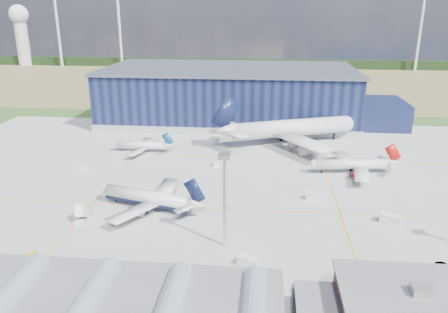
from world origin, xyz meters
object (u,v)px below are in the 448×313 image
Objects in this scene: hangar at (235,97)px; gse_van_b at (391,219)px; airliner_red at (351,159)px; gse_van_c at (248,262)px; airliner_navy at (147,191)px; gse_cart_a at (215,164)px; gse_tug_c at (300,150)px; airstair at (82,214)px; light_mast_center at (224,186)px; gse_cart_b at (83,169)px; gse_tug_b at (31,257)px; airliner_widebody at (292,119)px; gse_van_a at (316,197)px; airliner_regional at (140,142)px; car_b at (443,265)px.

gse_van_b is at bearing -65.67° from hangar.
gse_van_c is at bearing 55.00° from airliner_red.
gse_cart_a is (14.73, 36.46, -4.85)m from airliner_navy.
gse_tug_c is at bearing -59.76° from hangar.
light_mast_center is at bearing -21.99° from airstair.
gse_tug_c is 81.52m from gse_cart_b.
light_mast_center is 42.33m from airstair.
gse_tug_b is 1.08× the size of gse_tug_c.
hangar is at bearing -82.10° from airliner_navy.
airliner_red is (61.57, 34.00, -0.35)m from airliner_navy.
airstair reaches higher than gse_cart_a.
gse_tug_b is at bearing -104.63° from hangar.
airliner_widebody is 57.53m from gse_van_a.
gse_tug_c is (31.23, 19.51, -0.01)m from gse_cart_a.
airliner_widebody is 11.51× the size of gse_van_a.
airliner_red is at bearing -58.14° from hangar.
airliner_widebody reaches higher than gse_van_b.
gse_van_a reaches higher than gse_cart_b.
airliner_navy is at bearing 109.60° from airliner_regional.
airliner_red reaches higher than gse_tug_c.
gse_van_a is (24.19, 28.42, -14.22)m from light_mast_center.
airliner_navy is 34.59m from gse_tug_b.
airliner_red is 9.78× the size of gse_tug_b.
airliner_widebody is 73.67m from gse_van_b.
gse_tug_c is at bearing -53.67° from gse_cart_b.
gse_cart_a is at bearing -62.90° from gse_cart_b.
airliner_regional reaches higher than gse_van_b.
airstair is at bearing -147.94° from gse_cart_a.
hangar reaches higher than airliner_navy.
gse_tug_b is at bearing 105.97° from car_b.
airliner_widebody is 94.43m from gse_van_c.
gse_cart_a is (-32.97, 26.04, -0.54)m from gse_van_a.
airliner_navy is (-23.51, 18.00, -9.91)m from light_mast_center.
gse_tug_c is 89.05m from airstair.
airliner_regional is 4.63× the size of gse_van_b.
car_b is (24.16, -32.80, -0.67)m from gse_van_a.
hangar is 4.57× the size of airliner_red.
gse_van_b is at bearing -92.82° from airliner_widebody.
gse_cart_b is (-53.94, 45.51, -14.70)m from light_mast_center.
gse_cart_a is 0.92× the size of gse_cart_b.
airliner_red reaches higher than gse_cart_a.
airliner_navy is at bearing 84.82° from car_b.
light_mast_center is 0.68× the size of airliner_navy.
airstair reaches higher than gse_cart_b.
gse_van_b is at bearing 60.62° from gse_tug_b.
hangar reaches higher than gse_van_a.
gse_van_c is (48.54, 2.47, 0.35)m from gse_tug_b.
gse_van_b is 1.60× the size of gse_cart_b.
light_mast_center is at bearing -84.73° from gse_tug_c.
gse_cart_b is 39.07m from airstair.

